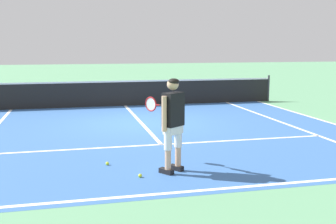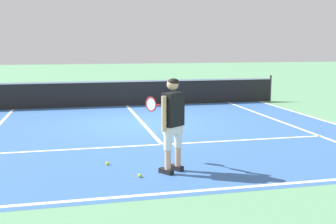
# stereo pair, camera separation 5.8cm
# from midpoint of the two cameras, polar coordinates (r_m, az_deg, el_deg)

# --- Properties ---
(ground_plane) EXTENTS (80.00, 80.00, 0.00)m
(ground_plane) POSITION_cam_midpoint_polar(r_m,az_deg,el_deg) (12.31, -3.86, -1.52)
(ground_plane) COLOR #609E70
(court_inner_surface) EXTENTS (10.98, 9.95, 0.00)m
(court_inner_surface) POSITION_cam_midpoint_polar(r_m,az_deg,el_deg) (11.18, -2.87, -2.59)
(court_inner_surface) COLOR #3866A8
(court_inner_surface) RESTS_ON ground
(line_baseline) EXTENTS (10.98, 0.10, 0.01)m
(line_baseline) POSITION_cam_midpoint_polar(r_m,az_deg,el_deg) (6.71, 4.74, -10.71)
(line_baseline) COLOR white
(line_baseline) RESTS_ON ground
(line_service) EXTENTS (8.23, 0.10, 0.01)m
(line_service) POSITION_cam_midpoint_polar(r_m,az_deg,el_deg) (9.63, -1.10, -4.50)
(line_service) COLOR white
(line_service) RESTS_ON ground
(line_centre_service) EXTENTS (0.10, 6.40, 0.01)m
(line_centre_service) POSITION_cam_midpoint_polar(r_m,az_deg,el_deg) (12.71, -4.16, -1.16)
(line_centre_service) COLOR white
(line_centre_service) RESTS_ON ground
(line_singles_right) EXTENTS (0.10, 9.55, 0.01)m
(line_singles_right) POSITION_cam_midpoint_polar(r_m,az_deg,el_deg) (12.58, 15.90, -1.60)
(line_singles_right) COLOR white
(line_singles_right) RESTS_ON ground
(line_doubles_right) EXTENTS (0.10, 9.55, 0.01)m
(line_doubles_right) POSITION_cam_midpoint_polar(r_m,az_deg,el_deg) (13.30, 21.08, -1.30)
(line_doubles_right) COLOR white
(line_doubles_right) RESTS_ON ground
(tennis_net) EXTENTS (11.96, 0.08, 1.07)m
(tennis_net) POSITION_cam_midpoint_polar(r_m,az_deg,el_deg) (15.77, -6.05, 2.64)
(tennis_net) COLOR #333338
(tennis_net) RESTS_ON ground
(tennis_player) EXTENTS (0.61, 1.21, 1.71)m
(tennis_player) POSITION_cam_midpoint_polar(r_m,az_deg,el_deg) (7.37, 0.37, -0.92)
(tennis_player) COLOR black
(tennis_player) RESTS_ON ground
(tennis_ball_near_feet) EXTENTS (0.07, 0.07, 0.07)m
(tennis_ball_near_feet) POSITION_cam_midpoint_polar(r_m,az_deg,el_deg) (8.10, -8.58, -7.04)
(tennis_ball_near_feet) COLOR #CCE02D
(tennis_ball_near_feet) RESTS_ON ground
(tennis_ball_by_baseline) EXTENTS (0.07, 0.07, 0.07)m
(tennis_ball_by_baseline) POSITION_cam_midpoint_polar(r_m,az_deg,el_deg) (7.31, -4.10, -8.75)
(tennis_ball_by_baseline) COLOR #CCE02D
(tennis_ball_by_baseline) RESTS_ON ground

